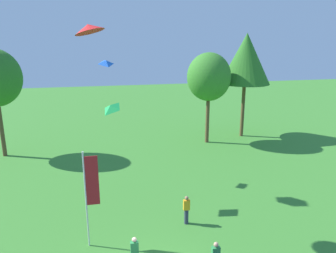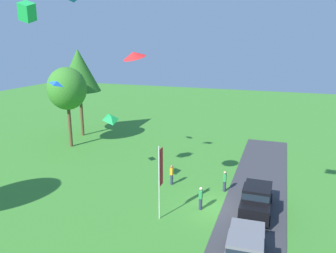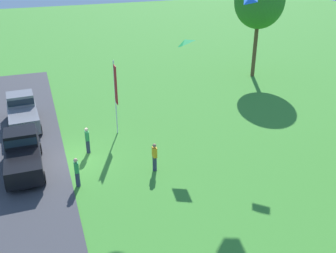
% 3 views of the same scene
% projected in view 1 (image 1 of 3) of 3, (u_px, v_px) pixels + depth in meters
% --- Properties ---
extents(person_beside_suv, '(0.36, 0.24, 1.71)m').
position_uv_depth(person_beside_suv, '(186.00, 210.00, 18.53)').
color(person_beside_suv, '#2D334C').
rests_on(person_beside_suv, ground).
extents(tree_lone_near, '(4.22, 4.22, 8.90)m').
position_uv_depth(tree_lone_near, '(209.00, 77.00, 31.41)').
color(tree_lone_near, brown).
rests_on(tree_lone_near, ground).
extents(tree_right_of_center, '(5.06, 5.06, 10.69)m').
position_uv_depth(tree_right_of_center, '(246.00, 59.00, 33.10)').
color(tree_right_of_center, brown).
rests_on(tree_right_of_center, ground).
extents(flag_banner, '(0.71, 0.08, 5.11)m').
position_uv_depth(flag_banner, '(90.00, 187.00, 15.98)').
color(flag_banner, silver).
rests_on(flag_banner, ground).
extents(kite_diamond_high_left, '(1.33, 1.32, 0.69)m').
position_uv_depth(kite_diamond_high_left, '(110.00, 107.00, 19.39)').
color(kite_diamond_high_left, green).
extents(kite_delta_mid_center, '(2.05, 2.04, 0.76)m').
position_uv_depth(kite_delta_mid_center, '(89.00, 28.00, 15.80)').
color(kite_delta_mid_center, red).
extents(kite_diamond_over_trees, '(1.05, 1.10, 0.53)m').
position_uv_depth(kite_diamond_over_trees, '(106.00, 62.00, 22.84)').
color(kite_diamond_over_trees, blue).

